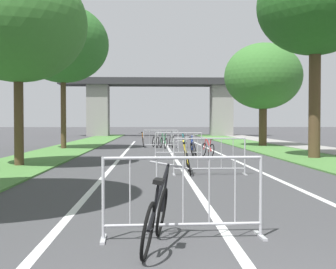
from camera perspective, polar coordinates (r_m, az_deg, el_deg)
name	(u,v)px	position (r m, az deg, el deg)	size (l,w,h in m)	color
grass_verge_left	(71,148)	(26.11, -12.34, -1.70)	(2.89, 56.55, 0.05)	#477A38
grass_verge_right	(264,148)	(26.53, 12.22, -1.65)	(2.89, 56.55, 0.05)	#477A38
sidewalk_path_right	(308,147)	(27.29, 17.52, -1.57)	(2.32, 56.55, 0.08)	gray
lane_stripe_center	(174,157)	(18.96, 0.83, -2.93)	(0.14, 32.72, 0.01)	silver
lane_stripe_right_lane	(228,157)	(19.22, 7.66, -2.89)	(0.14, 32.72, 0.01)	silver
lane_stripe_left_lane	(121,157)	(18.98, -6.09, -2.94)	(0.14, 32.72, 0.01)	silver
overpass_bridge	(160,97)	(49.35, -1.02, 4.79)	(21.85, 3.52, 6.32)	#2D2D30
tree_left_pine_far	(18,24)	(16.13, -18.64, 13.26)	(4.61, 4.61, 6.75)	#4C3823
tree_left_cypress_far	(63,44)	(25.89, -13.28, 11.19)	(5.07, 5.07, 8.01)	#4C3823
tree_right_oak_near	(315,6)	(19.72, 18.33, 15.28)	(4.72, 4.72, 8.24)	#4C3823
tree_right_oak_mid	(263,76)	(28.48, 12.07, 7.27)	(4.81, 4.81, 6.41)	#4C3823
crowd_barrier_nearest	(183,198)	(5.71, 1.94, -8.16)	(2.09, 0.53, 1.05)	#ADADB2
crowd_barrier_second	(209,157)	(12.63, 5.33, -2.85)	(2.08, 0.46, 1.05)	#ADADB2
crowd_barrier_third	(179,145)	(19.42, 1.36, -1.32)	(2.08, 0.46, 1.05)	#ADADB2
crowd_barrier_fourth	(161,139)	(26.25, -0.93, -0.58)	(2.09, 0.54, 1.05)	#ADADB2
bicycle_orange_0	(143,141)	(26.74, -3.20, -0.88)	(0.50, 1.61, 0.93)	black
bicycle_yellow_1	(187,160)	(12.97, 2.48, -3.34)	(0.45, 1.75, 0.99)	black
bicycle_silver_2	(172,141)	(26.67, 0.47, -0.83)	(0.45, 1.78, 0.99)	black
bicycle_green_3	(164,142)	(25.71, -0.58, -0.99)	(0.49, 1.68, 0.91)	black
bicycle_teal_4	(184,141)	(26.74, 2.08, -0.86)	(0.45, 1.70, 0.89)	black
bicycle_black_5	(156,216)	(5.35, -1.53, -10.43)	(0.62, 1.69, 0.99)	black
bicycle_blue_6	(193,148)	(19.95, 3.22, -1.72)	(0.53, 1.56, 0.95)	black
bicycle_red_7	(208,149)	(19.07, 5.09, -1.88)	(0.55, 1.55, 0.87)	black
bicycle_white_8	(156,141)	(26.64, -1.60, -0.86)	(0.60, 1.63, 0.97)	black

